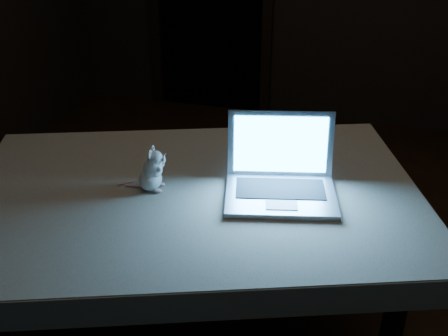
% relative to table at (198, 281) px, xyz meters
% --- Properties ---
extents(floor, '(5.00, 5.00, 0.00)m').
position_rel_table_xyz_m(floor, '(0.30, 0.30, -0.42)').
color(floor, black).
rests_on(floor, ground).
extents(table, '(1.81, 1.48, 0.84)m').
position_rel_table_xyz_m(table, '(0.00, 0.00, 0.00)').
color(table, black).
rests_on(table, floor).
extents(tablecloth, '(2.00, 1.75, 0.11)m').
position_rel_table_xyz_m(tablecloth, '(-0.00, -0.02, 0.37)').
color(tablecloth, '#BCB49D').
rests_on(tablecloth, table).
extents(laptop, '(0.47, 0.43, 0.27)m').
position_rel_table_xyz_m(laptop, '(0.32, 0.03, 0.56)').
color(laptop, '#A7A6AB').
rests_on(laptop, tablecloth).
extents(plush_mouse, '(0.17, 0.17, 0.17)m').
position_rel_table_xyz_m(plush_mouse, '(-0.16, -0.03, 0.51)').
color(plush_mouse, silver).
rests_on(plush_mouse, tablecloth).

